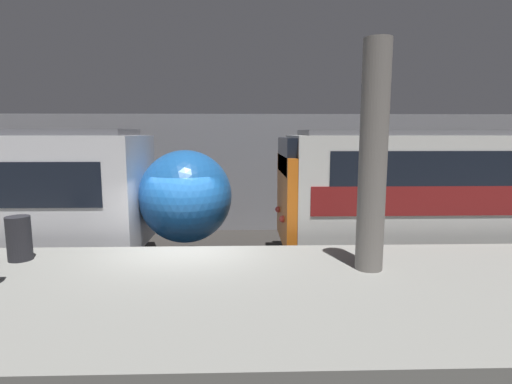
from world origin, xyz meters
name	(u,v)px	position (x,y,z in m)	size (l,w,h in m)	color
ground_plane	(190,296)	(0.00, 0.00, 0.00)	(120.00, 120.00, 0.00)	#282623
platform	(169,321)	(0.00, -2.31, 0.57)	(40.00, 4.61, 1.13)	slate
station_rear_barrier	(211,173)	(0.00, 6.14, 2.11)	(50.00, 0.15, 4.23)	gray
support_pillar_near	(373,158)	(3.43, -1.53, 3.11)	(0.48, 0.48, 3.97)	slate
trash_bin	(19,238)	(-3.08, -0.84, 1.56)	(0.44, 0.44, 0.85)	#232328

